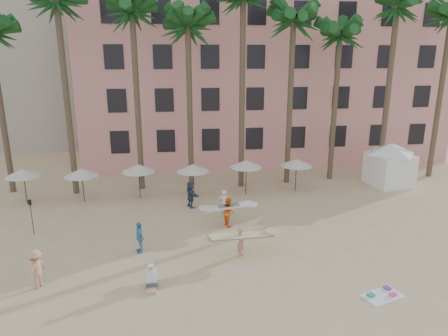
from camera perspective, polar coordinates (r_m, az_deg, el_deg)
name	(u,v)px	position (r m, az deg, el deg)	size (l,w,h in m)	color
ground	(232,286)	(19.32, 1.13, -16.48)	(120.00, 120.00, 0.00)	#D1B789
pink_hotel	(260,78)	(43.27, 5.18, 12.65)	(35.00, 14.00, 16.00)	pink
palm_row	(208,18)	(31.40, -2.24, 20.61)	(44.40, 5.40, 16.30)	brown
umbrella_row	(166,168)	(29.73, -8.29, 0.03)	(22.50, 2.70, 2.73)	#332B23
cabana	(390,160)	(35.25, 22.65, 1.01)	(5.10, 5.10, 3.50)	white
beach_towel	(383,295)	(19.98, 21.75, -16.44)	(2.02, 1.51, 0.14)	white
carrier_yellow	(241,239)	(21.39, 2.49, -10.15)	(3.59, 1.45, 1.67)	tan
carrier_white	(229,211)	(25.03, 0.66, -6.13)	(3.02, 1.03, 1.83)	orange
beachgoers	(147,221)	(24.03, -10.91, -7.51)	(10.56, 10.80, 1.89)	#324158
paddle	(31,213)	(26.19, -25.84, -5.75)	(0.18, 0.04, 2.23)	black
seated_man	(151,280)	(19.28, -10.33, -15.49)	(0.49, 0.86, 1.12)	#3F3F4C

